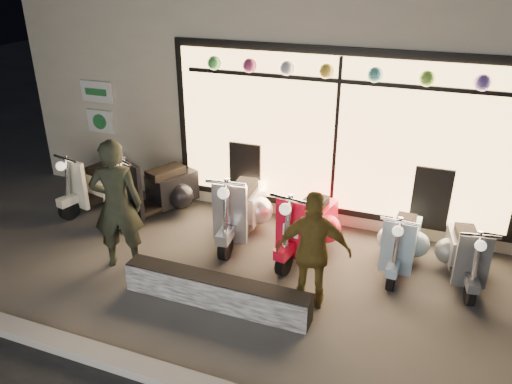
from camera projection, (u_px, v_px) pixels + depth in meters
ground at (240, 278)px, 6.89m from camera, size 40.00×40.00×0.00m
kerb at (165, 376)px, 5.18m from camera, size 40.00×0.25×0.12m
shop_building at (333, 62)px, 10.23m from camera, size 10.20×6.23×4.20m
graffiti_barrier at (216, 291)px, 6.28m from camera, size 2.46×0.28×0.40m
scooter_silver at (242, 206)px, 7.88m from camera, size 0.60×1.62×1.15m
scooter_red at (310, 223)px, 7.42m from camera, size 0.66×1.55×1.10m
scooter_black at (164, 188)px, 8.49m from camera, size 0.95×1.59×1.16m
scooter_cream at (103, 182)px, 8.86m from camera, size 0.69×1.47×1.05m
scooter_blue at (402, 240)px, 7.08m from camera, size 0.46×1.34×0.96m
scooter_grey at (464, 251)px, 6.82m from camera, size 0.55×1.32×0.93m
man at (117, 205)px, 6.83m from camera, size 0.82×0.70×1.89m
woman at (314, 251)px, 6.04m from camera, size 0.98×0.56×1.56m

